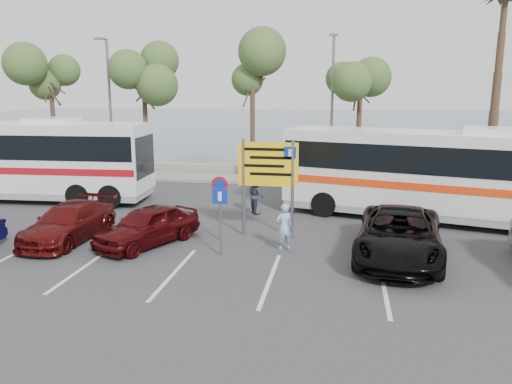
% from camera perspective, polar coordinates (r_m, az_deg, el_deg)
% --- Properties ---
extents(ground, '(120.00, 120.00, 0.00)m').
position_cam_1_polar(ground, '(15.84, -4.01, -8.21)').
color(ground, '#343437').
rests_on(ground, ground).
extents(kerb_strip, '(44.00, 2.40, 0.15)m').
position_cam_1_polar(kerb_strip, '(29.16, 2.52, 1.35)').
color(kerb_strip, gray).
rests_on(kerb_strip, ground).
extents(seawall, '(48.00, 0.80, 0.60)m').
position_cam_1_polar(seawall, '(31.07, 2.99, 2.43)').
color(seawall, gray).
rests_on(seawall, ground).
extents(sea, '(140.00, 140.00, 0.00)m').
position_cam_1_polar(sea, '(74.71, 7.06, 7.75)').
color(sea, '#3B4C5E').
rests_on(sea, ground).
extents(tree_far_left, '(3.20, 3.20, 7.60)m').
position_cam_1_polar(tree_far_left, '(33.45, -22.55, 12.61)').
color(tree_far_left, '#382619').
rests_on(tree_far_left, kerb_strip).
extents(tree_left, '(3.20, 3.20, 7.20)m').
position_cam_1_polar(tree_left, '(30.71, -12.73, 12.74)').
color(tree_left, '#382619').
rests_on(tree_left, kerb_strip).
extents(tree_mid, '(3.20, 3.20, 8.00)m').
position_cam_1_polar(tree_mid, '(28.91, -0.40, 14.38)').
color(tree_mid, '#382619').
rests_on(tree_mid, kerb_strip).
extents(tree_right, '(3.20, 3.20, 7.40)m').
position_cam_1_polar(tree_right, '(28.45, 11.91, 13.18)').
color(tree_right, '#382619').
rests_on(tree_right, kerb_strip).
extents(street_lamp_left, '(0.45, 1.15, 8.01)m').
position_cam_1_polar(street_lamp_left, '(31.09, -16.42, 9.94)').
color(street_lamp_left, slate).
rests_on(street_lamp_left, kerb_strip).
extents(street_lamp_right, '(0.45, 1.15, 8.01)m').
position_cam_1_polar(street_lamp_right, '(27.97, 8.68, 10.11)').
color(street_lamp_right, slate).
rests_on(street_lamp_right, kerb_strip).
extents(direction_sign, '(2.20, 0.12, 3.60)m').
position_cam_1_polar(direction_sign, '(18.07, 1.38, 2.33)').
color(direction_sign, slate).
rests_on(direction_sign, ground).
extents(sign_no_stop, '(0.60, 0.08, 2.35)m').
position_cam_1_polar(sign_no_stop, '(17.76, -4.15, -0.68)').
color(sign_no_stop, slate).
rests_on(sign_no_stop, ground).
extents(sign_parking, '(0.50, 0.07, 2.25)m').
position_cam_1_polar(sign_parking, '(16.19, -4.11, -2.32)').
color(sign_parking, slate).
rests_on(sign_parking, ground).
extents(lane_markings, '(12.02, 4.20, 0.01)m').
position_cam_1_polar(lane_markings, '(15.25, -9.14, -9.14)').
color(lane_markings, silver).
rests_on(lane_markings, ground).
extents(coach_bus_left, '(12.97, 3.40, 4.00)m').
position_cam_1_polar(coach_bus_left, '(26.83, -25.59, 3.10)').
color(coach_bus_left, silver).
rests_on(coach_bus_left, ground).
extents(coach_bus_right, '(12.79, 5.71, 3.90)m').
position_cam_1_polar(coach_bus_right, '(21.60, 20.04, 1.54)').
color(coach_bus_right, silver).
rests_on(coach_bus_right, ground).
extents(car_maroon, '(2.06, 4.60, 1.31)m').
position_cam_1_polar(car_maroon, '(19.21, -20.62, -3.29)').
color(car_maroon, '#540E0E').
rests_on(car_maroon, ground).
extents(car_red, '(3.24, 4.35, 1.38)m').
position_cam_1_polar(car_red, '(17.89, -12.29, -3.76)').
color(car_red, '#490A0C').
rests_on(car_red, ground).
extents(suv_black, '(3.27, 5.94, 1.58)m').
position_cam_1_polar(suv_black, '(16.71, 16.06, -4.73)').
color(suv_black, black).
rests_on(suv_black, ground).
extents(pedestrian_near, '(0.70, 0.63, 1.61)m').
position_cam_1_polar(pedestrian_near, '(16.91, 3.23, -4.01)').
color(pedestrian_near, '#8DADCE').
rests_on(pedestrian_near, ground).
extents(pedestrian_far, '(0.91, 0.97, 1.58)m').
position_cam_1_polar(pedestrian_far, '(21.74, 0.02, -0.40)').
color(pedestrian_far, '#2E3145').
rests_on(pedestrian_far, ground).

